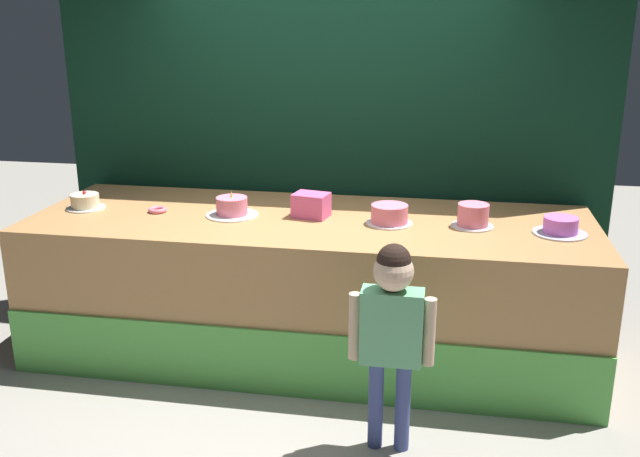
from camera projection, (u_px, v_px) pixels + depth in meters
ground_plane at (291, 395)px, 4.32m from camera, size 12.00×12.00×0.00m
stage_platform at (310, 286)px, 4.76m from camera, size 3.66×1.27×0.95m
curtain_backdrop at (329, 108)px, 5.13m from camera, size 4.02×0.08×3.13m
child_figure at (392, 320)px, 3.59m from camera, size 0.44×0.20×1.15m
pink_box at (311, 205)px, 4.63m from camera, size 0.25×0.21×0.16m
donut at (157, 210)px, 4.75m from camera, size 0.12×0.12×0.03m
cake_far_left at (85, 202)px, 4.83m from camera, size 0.26×0.26×0.13m
cake_left at (232, 208)px, 4.66m from camera, size 0.34×0.34×0.17m
cake_center at (389, 215)px, 4.48m from camera, size 0.29×0.29×0.13m
cake_right at (473, 216)px, 4.42m from camera, size 0.26×0.26×0.15m
cake_far_right at (560, 227)px, 4.28m from camera, size 0.32×0.32×0.11m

